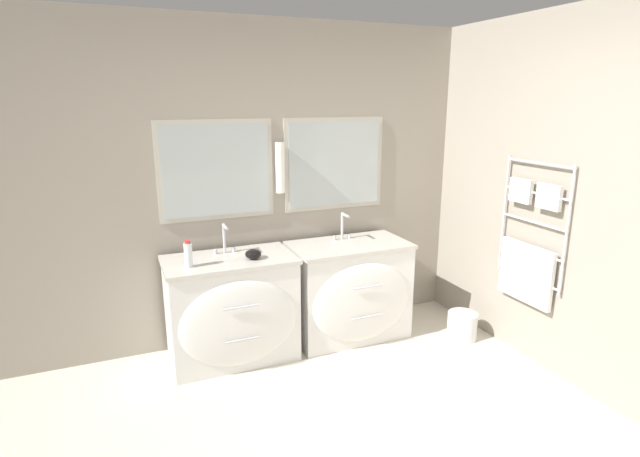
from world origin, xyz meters
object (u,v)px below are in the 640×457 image
vanity_left (233,309)px  vanity_right (351,291)px  toiletry_bottle (188,255)px  amenity_bowl (253,254)px  waste_bin (462,325)px

vanity_left → vanity_right: same height
toiletry_bottle → vanity_right: bearing=2.4°
vanity_left → toiletry_bottle: (-0.31, -0.06, 0.50)m
toiletry_bottle → vanity_left: bearing=10.1°
vanity_left → amenity_bowl: (0.16, -0.05, 0.44)m
vanity_right → waste_bin: size_ratio=3.92×
vanity_right → waste_bin: bearing=-25.5°
vanity_left → toiletry_bottle: toiletry_bottle is taller
toiletry_bottle → amenity_bowl: (0.47, 0.00, -0.06)m
toiletry_bottle → waste_bin: bearing=-9.2°
amenity_bowl → vanity_right: bearing=3.5°
vanity_left → toiletry_bottle: bearing=-169.9°
vanity_left → amenity_bowl: size_ratio=8.07×
waste_bin → amenity_bowl: bearing=168.1°
vanity_right → toiletry_bottle: size_ratio=4.93×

